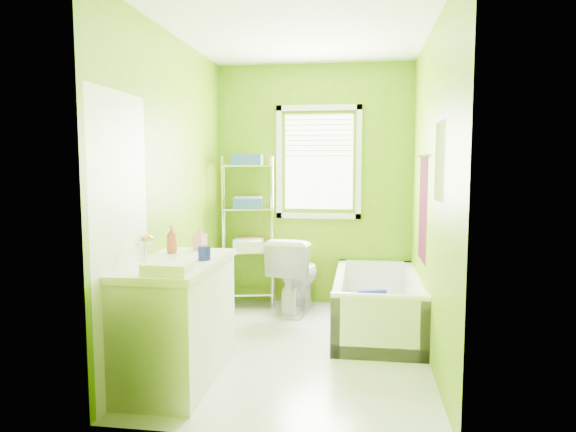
# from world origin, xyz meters

# --- Properties ---
(ground) EXTENTS (2.90, 2.90, 0.00)m
(ground) POSITION_xyz_m (0.00, 0.00, 0.00)
(ground) COLOR silver
(ground) RESTS_ON ground
(room_envelope) EXTENTS (2.14, 2.94, 2.62)m
(room_envelope) POSITION_xyz_m (0.00, 0.00, 1.55)
(room_envelope) COLOR #5E8B06
(room_envelope) RESTS_ON ground
(window) EXTENTS (0.92, 0.05, 1.22)m
(window) POSITION_xyz_m (0.05, 1.42, 1.61)
(window) COLOR white
(window) RESTS_ON ground
(door) EXTENTS (0.09, 0.80, 2.00)m
(door) POSITION_xyz_m (-1.04, -1.00, 1.00)
(door) COLOR white
(door) RESTS_ON ground
(right_wall_decor) EXTENTS (0.04, 1.48, 1.17)m
(right_wall_decor) POSITION_xyz_m (1.04, -0.02, 1.32)
(right_wall_decor) COLOR #3E0714
(right_wall_decor) RESTS_ON ground
(bathtub) EXTENTS (0.77, 1.64, 0.53)m
(bathtub) POSITION_xyz_m (0.67, 0.59, 0.17)
(bathtub) COLOR white
(bathtub) RESTS_ON ground
(toilet) EXTENTS (0.55, 0.83, 0.79)m
(toilet) POSITION_xyz_m (-0.16, 1.06, 0.40)
(toilet) COLOR white
(toilet) RESTS_ON ground
(vanity) EXTENTS (0.58, 1.14, 1.07)m
(vanity) POSITION_xyz_m (-0.77, -0.73, 0.46)
(vanity) COLOR silver
(vanity) RESTS_ON ground
(wire_shelf_unit) EXTENTS (0.60, 0.50, 1.63)m
(wire_shelf_unit) POSITION_xyz_m (-0.67, 1.22, 1.00)
(wire_shelf_unit) COLOR silver
(wire_shelf_unit) RESTS_ON ground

